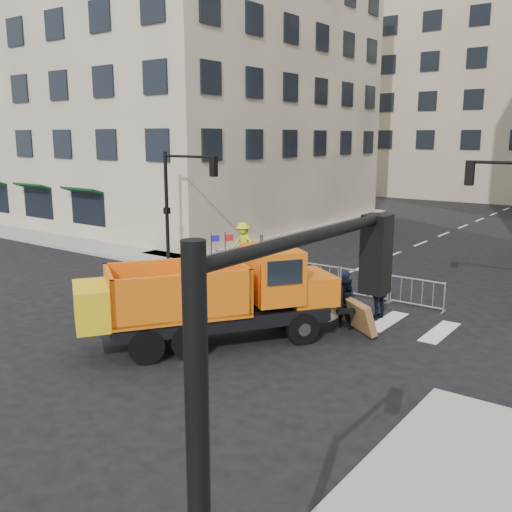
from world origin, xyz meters
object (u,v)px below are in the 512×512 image
Objects in this scene: cop_b at (345,302)px; worker at (243,243)px; cop_a at (346,296)px; cop_c at (379,291)px; plow_truck at (212,295)px.

cop_b is 9.53m from worker.
cop_a is 1.20m from cop_c.
cop_a is 0.68m from cop_b.
worker is at bearing -29.97° from cop_b.
worker reaches higher than cop_c.
cop_a is (2.17, 4.32, -0.65)m from plow_truck.
cop_a is at bearing -23.84° from cop_c.
plow_truck is at bearing 58.40° from cop_b.
cop_b is 0.84× the size of worker.
plow_truck is 10.41m from worker.
cop_a is 1.03× the size of cop_b.
cop_c reaches higher than cop_a.
worker is (-7.78, 4.44, 0.28)m from cop_a.
plow_truck reaches higher than worker.
worker is (-8.59, 3.57, 0.19)m from cop_c.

